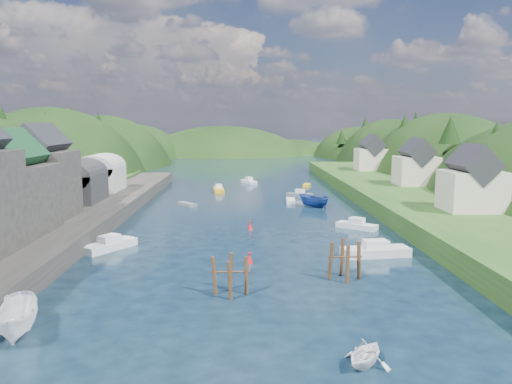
{
  "coord_description": "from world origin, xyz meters",
  "views": [
    {
      "loc": [
        -1.84,
        -39.32,
        13.47
      ],
      "look_at": [
        0.0,
        28.0,
        4.0
      ],
      "focal_mm": 35.0,
      "sensor_mm": 36.0,
      "label": 1
    }
  ],
  "objects_px": {
    "channel_buoy_near": "(250,258)",
    "channel_buoy_far": "(250,225)",
    "piling_cluster_near": "(230,279)",
    "piling_cluster_far": "(345,263)"
  },
  "relations": [
    {
      "from": "piling_cluster_near",
      "to": "channel_buoy_far",
      "type": "bearing_deg",
      "value": 85.4
    },
    {
      "from": "piling_cluster_near",
      "to": "channel_buoy_far",
      "type": "relative_size",
      "value": 3.3
    },
    {
      "from": "piling_cluster_far",
      "to": "channel_buoy_far",
      "type": "bearing_deg",
      "value": 110.96
    },
    {
      "from": "piling_cluster_near",
      "to": "channel_buoy_far",
      "type": "height_order",
      "value": "piling_cluster_near"
    },
    {
      "from": "piling_cluster_far",
      "to": "channel_buoy_far",
      "type": "relative_size",
      "value": 3.51
    },
    {
      "from": "piling_cluster_near",
      "to": "piling_cluster_far",
      "type": "bearing_deg",
      "value": 20.47
    },
    {
      "from": "channel_buoy_near",
      "to": "channel_buoy_far",
      "type": "bearing_deg",
      "value": 88.84
    },
    {
      "from": "piling_cluster_far",
      "to": "channel_buoy_near",
      "type": "bearing_deg",
      "value": 148.3
    },
    {
      "from": "channel_buoy_far",
      "to": "piling_cluster_near",
      "type": "bearing_deg",
      "value": -94.6
    },
    {
      "from": "piling_cluster_near",
      "to": "channel_buoy_near",
      "type": "height_order",
      "value": "piling_cluster_near"
    }
  ]
}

